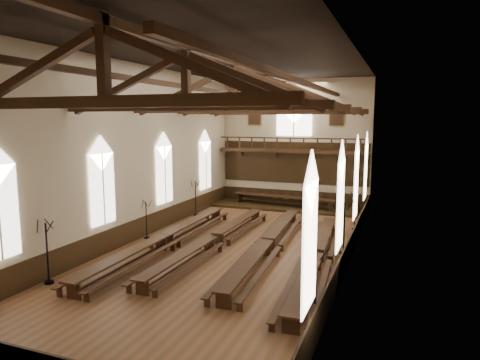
# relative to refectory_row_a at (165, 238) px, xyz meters

# --- Properties ---
(ground) EXTENTS (26.00, 26.00, 0.00)m
(ground) POSITION_rel_refectory_row_a_xyz_m (3.59, 1.00, -0.57)
(ground) COLOR brown
(ground) RESTS_ON ground
(room_walls) EXTENTS (26.00, 26.00, 26.00)m
(room_walls) POSITION_rel_refectory_row_a_xyz_m (3.59, 1.00, 5.88)
(room_walls) COLOR tan
(room_walls) RESTS_ON ground
(wainscot_band) EXTENTS (12.00, 26.00, 1.20)m
(wainscot_band) POSITION_rel_refectory_row_a_xyz_m (3.59, 1.00, 0.03)
(wainscot_band) COLOR #301E0E
(wainscot_band) RESTS_ON ground
(side_windows) EXTENTS (11.85, 19.80, 4.50)m
(side_windows) POSITION_rel_refectory_row_a_xyz_m (3.59, 1.00, 3.17)
(side_windows) COLOR white
(side_windows) RESTS_ON room_walls
(end_window) EXTENTS (2.80, 0.12, 3.80)m
(end_window) POSITION_rel_refectory_row_a_xyz_m (3.59, 13.90, 6.65)
(end_window) COLOR silver
(end_window) RESTS_ON room_walls
(minstrels_gallery) EXTENTS (11.80, 1.24, 3.70)m
(minstrels_gallery) POSITION_rel_refectory_row_a_xyz_m (3.59, 13.66, 3.33)
(minstrels_gallery) COLOR #362111
(minstrels_gallery) RESTS_ON room_walls
(portraits) EXTENTS (7.75, 0.09, 1.45)m
(portraits) POSITION_rel_refectory_row_a_xyz_m (3.59, 13.90, 6.53)
(portraits) COLOR brown
(portraits) RESTS_ON room_walls
(roof_trusses) EXTENTS (11.70, 25.70, 2.80)m
(roof_trusses) POSITION_rel_refectory_row_a_xyz_m (3.59, 1.00, 7.64)
(roof_trusses) COLOR #362111
(roof_trusses) RESTS_ON room_walls
(refectory_row_a) EXTENTS (1.75, 14.79, 0.79)m
(refectory_row_a) POSITION_rel_refectory_row_a_xyz_m (0.00, 0.00, 0.00)
(refectory_row_a) COLOR #362111
(refectory_row_a) RESTS_ON ground
(refectory_row_b) EXTENTS (1.52, 14.23, 0.73)m
(refectory_row_b) POSITION_rel_refectory_row_a_xyz_m (2.46, 1.02, -0.04)
(refectory_row_b) COLOR #362111
(refectory_row_b) RESTS_ON ground
(refectory_row_c) EXTENTS (2.03, 14.60, 0.76)m
(refectory_row_c) POSITION_rel_refectory_row_a_xyz_m (5.41, 1.16, -0.02)
(refectory_row_c) COLOR #362111
(refectory_row_c) RESTS_ON ground
(refectory_row_d) EXTENTS (1.99, 14.40, 0.74)m
(refectory_row_d) POSITION_rel_refectory_row_a_xyz_m (8.15, 0.14, -0.04)
(refectory_row_d) COLOR #362111
(refectory_row_d) RESTS_ON ground
(dais) EXTENTS (11.40, 2.95, 0.20)m
(dais) POSITION_rel_refectory_row_a_xyz_m (3.20, 12.40, -0.48)
(dais) COLOR #301E0E
(dais) RESTS_ON ground
(high_table) EXTENTS (8.31, 1.90, 0.77)m
(high_table) POSITION_rel_refectory_row_a_xyz_m (3.20, 12.40, 0.28)
(high_table) COLOR #362111
(high_table) RESTS_ON dais
(high_chairs) EXTENTS (7.66, 0.47, 0.96)m
(high_chairs) POSITION_rel_refectory_row_a_xyz_m (3.20, 13.20, 0.15)
(high_chairs) COLOR #362111
(high_chairs) RESTS_ON dais
(candelabrum_left_near) EXTENTS (0.80, 0.84, 2.78)m
(candelabrum_left_near) POSITION_rel_refectory_row_a_xyz_m (-1.96, -6.14, 0.27)
(candelabrum_left_near) COLOR black
(candelabrum_left_near) RESTS_ON ground
(candelabrum_left_mid) EXTENTS (0.68, 0.68, 2.29)m
(candelabrum_left_mid) POSITION_rel_refectory_row_a_xyz_m (-1.96, 1.26, 0.12)
(candelabrum_left_mid) COLOR black
(candelabrum_left_mid) RESTS_ON ground
(candelabrum_left_far) EXTENTS (0.78, 0.76, 2.60)m
(candelabrum_left_far) POSITION_rel_refectory_row_a_xyz_m (-1.96, 7.57, 0.22)
(candelabrum_left_far) COLOR black
(candelabrum_left_far) RESTS_ON ground
(candelabrum_right_near) EXTENTS (0.69, 0.77, 2.51)m
(candelabrum_right_near) POSITION_rel_refectory_row_a_xyz_m (9.14, -5.11, 0.19)
(candelabrum_right_near) COLOR black
(candelabrum_right_near) RESTS_ON ground
(candelabrum_right_mid) EXTENTS (0.86, 0.83, 2.87)m
(candelabrum_right_mid) POSITION_rel_refectory_row_a_xyz_m (9.14, 2.40, 0.30)
(candelabrum_right_mid) COLOR black
(candelabrum_right_mid) RESTS_ON ground
(candelabrum_right_far) EXTENTS (0.74, 0.68, 2.43)m
(candelabrum_right_far) POSITION_rel_refectory_row_a_xyz_m (9.14, 7.67, 0.16)
(candelabrum_right_far) COLOR black
(candelabrum_right_far) RESTS_ON ground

